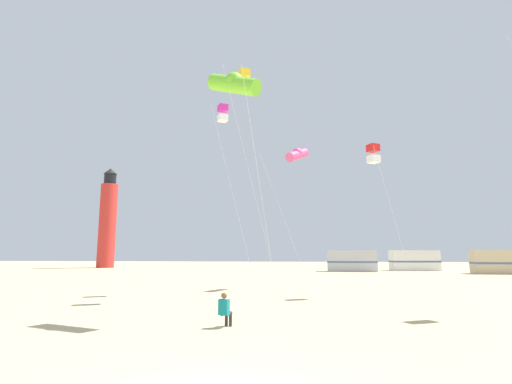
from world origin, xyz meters
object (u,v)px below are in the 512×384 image
at_px(rv_van_silver, 352,261).
at_px(rv_van_tan, 502,262).
at_px(kite_box_gold, 244,80).
at_px(lighthouse_distant, 108,220).
at_px(rv_van_white, 414,261).
at_px(kite_tube_rainbow, 297,154).
at_px(kite_tube_lime, 234,84).
at_px(kite_box_magenta, 223,114).
at_px(kite_box_scarlet, 373,154).
at_px(kite_flyer_standing, 225,309).

height_order(rv_van_silver, rv_van_tan, same).
relative_size(kite_box_gold, lighthouse_distant, 0.79).
bearing_deg(rv_van_white, kite_tube_rainbow, -124.08).
relative_size(kite_tube_rainbow, kite_tube_lime, 1.03).
distance_m(kite_tube_rainbow, kite_box_magenta, 6.55).
height_order(rv_van_white, rv_van_tan, same).
distance_m(kite_box_gold, lighthouse_distant, 50.03).
height_order(kite_tube_rainbow, kite_box_gold, kite_box_gold).
relative_size(kite_box_magenta, rv_van_silver, 1.88).
bearing_deg(rv_van_tan, rv_van_silver, 169.07).
bearing_deg(rv_van_silver, kite_box_scarlet, -90.65).
bearing_deg(rv_van_white, lighthouse_distant, 168.87).
relative_size(kite_flyer_standing, lighthouse_distant, 0.07).
bearing_deg(kite_flyer_standing, rv_van_tan, -109.26).
xyz_separation_m(kite_flyer_standing, lighthouse_distant, (-29.08, 48.84, 7.22)).
bearing_deg(kite_tube_lime, lighthouse_distant, 121.62).
height_order(kite_box_scarlet, rv_van_silver, kite_box_scarlet).
relative_size(kite_box_scarlet, rv_van_tan, 1.37).
height_order(kite_tube_lime, rv_van_silver, kite_tube_lime).
bearing_deg(kite_box_magenta, kite_flyer_standing, -78.19).
bearing_deg(rv_van_tan, kite_box_scarlet, -123.63).
distance_m(kite_box_magenta, kite_tube_lime, 10.05).
relative_size(kite_box_gold, rv_van_silver, 2.01).
bearing_deg(kite_tube_lime, rv_van_silver, 75.65).
xyz_separation_m(kite_tube_rainbow, rv_van_white, (16.13, 28.19, -8.38)).
bearing_deg(lighthouse_distant, kite_flyer_standing, -59.23).
xyz_separation_m(kite_flyer_standing, rv_van_silver, (9.80, 40.06, 0.78)).
bearing_deg(lighthouse_distant, kite_tube_rainbow, -46.92).
bearing_deg(kite_box_magenta, kite_box_gold, -58.95).
bearing_deg(rv_van_tan, kite_tube_rainbow, -135.57).
xyz_separation_m(kite_tube_rainbow, kite_tube_lime, (-2.67, -13.28, -0.30)).
xyz_separation_m(kite_flyer_standing, kite_tube_rainbow, (2.64, 14.92, 9.15)).
bearing_deg(lighthouse_distant, kite_box_scarlet, -46.88).
distance_m(kite_box_gold, rv_van_tan, 40.34).
bearing_deg(rv_van_silver, rv_van_white, 23.08).
bearing_deg(kite_box_magenta, kite_tube_rainbow, 37.13).
distance_m(lighthouse_distant, rv_van_silver, 40.38).
relative_size(kite_flyer_standing, kite_box_scarlet, 0.13).
height_order(kite_tube_rainbow, kite_box_scarlet, kite_tube_rainbow).
relative_size(kite_tube_lime, rv_van_white, 1.54).
height_order(kite_flyer_standing, rv_van_white, rv_van_white).
bearing_deg(kite_flyer_standing, kite_box_gold, -69.20).
height_order(kite_tube_rainbow, lighthouse_distant, lighthouse_distant).
distance_m(kite_tube_lime, rv_van_tan, 44.02).
height_order(kite_flyer_standing, rv_van_tan, rv_van_tan).
bearing_deg(kite_box_scarlet, kite_tube_lime, -130.66).
xyz_separation_m(kite_box_magenta, rv_van_tan, (28.94, 24.59, -10.38)).
bearing_deg(kite_box_gold, kite_tube_lime, -86.00).
bearing_deg(kite_tube_lime, kite_flyer_standing, -88.99).
bearing_deg(kite_flyer_standing, rv_van_silver, -86.35).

